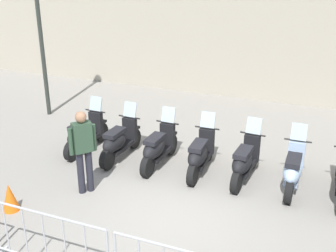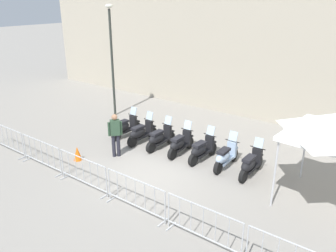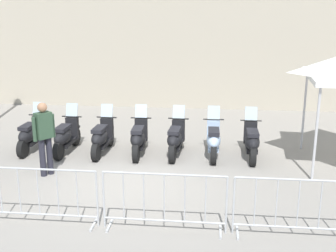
# 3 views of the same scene
# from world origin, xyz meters

# --- Properties ---
(ground_plane) EXTENTS (120.00, 120.00, 0.00)m
(ground_plane) POSITION_xyz_m (0.00, 0.00, 0.00)
(ground_plane) COLOR gray
(motorcycle_0) EXTENTS (0.56, 1.72, 1.24)m
(motorcycle_0) POSITION_xyz_m (-3.07, 1.49, 0.45)
(motorcycle_0) COLOR black
(motorcycle_0) RESTS_ON ground
(motorcycle_1) EXTENTS (0.56, 1.72, 1.24)m
(motorcycle_1) POSITION_xyz_m (-2.09, 1.51, 0.45)
(motorcycle_1) COLOR black
(motorcycle_1) RESTS_ON ground
(motorcycle_2) EXTENTS (0.56, 1.72, 1.24)m
(motorcycle_2) POSITION_xyz_m (-1.11, 1.61, 0.45)
(motorcycle_2) COLOR black
(motorcycle_2) RESTS_ON ground
(motorcycle_3) EXTENTS (0.59, 1.72, 1.24)m
(motorcycle_3) POSITION_xyz_m (-0.14, 1.72, 0.45)
(motorcycle_3) COLOR black
(motorcycle_3) RESTS_ON ground
(motorcycle_4) EXTENTS (0.56, 1.72, 1.24)m
(motorcycle_4) POSITION_xyz_m (0.83, 1.84, 0.45)
(motorcycle_4) COLOR black
(motorcycle_4) RESTS_ON ground
(motorcycle_5) EXTENTS (0.57, 1.73, 1.24)m
(motorcycle_5) POSITION_xyz_m (1.81, 1.93, 0.45)
(motorcycle_5) COLOR black
(motorcycle_5) RESTS_ON ground
(motorcycle_6) EXTENTS (0.56, 1.73, 1.24)m
(motorcycle_6) POSITION_xyz_m (2.78, 2.00, 0.45)
(motorcycle_6) COLOR black
(motorcycle_6) RESTS_ON ground
(barrier_segment_0) EXTENTS (2.17, 0.60, 1.07)m
(barrier_segment_0) POSITION_xyz_m (-5.45, -2.59, 0.53)
(barrier_segment_0) COLOR #B2B5B7
(barrier_segment_0) RESTS_ON ground
(barrier_segment_1) EXTENTS (2.17, 0.60, 1.07)m
(barrier_segment_1) POSITION_xyz_m (-3.20, -2.41, 0.53)
(barrier_segment_1) COLOR #B2B5B7
(barrier_segment_1) RESTS_ON ground
(barrier_segment_2) EXTENTS (2.17, 0.60, 1.07)m
(barrier_segment_2) POSITION_xyz_m (-0.95, -2.23, 0.53)
(barrier_segment_2) COLOR #B2B5B7
(barrier_segment_2) RESTS_ON ground
(barrier_segment_3) EXTENTS (2.17, 0.60, 1.07)m
(barrier_segment_3) POSITION_xyz_m (1.30, -2.05, 0.53)
(barrier_segment_3) COLOR #B2B5B7
(barrier_segment_3) RESTS_ON ground
(barrier_segment_4) EXTENTS (2.17, 0.60, 1.07)m
(barrier_segment_4) POSITION_xyz_m (3.55, -1.87, 0.53)
(barrier_segment_4) COLOR #B2B5B7
(barrier_segment_4) RESTS_ON ground
(street_lamp) EXTENTS (0.36, 0.36, 5.49)m
(street_lamp) POSITION_xyz_m (-5.66, 3.12, 3.34)
(street_lamp) COLOR #2D332D
(street_lamp) RESTS_ON ground
(officer_near_row_end) EXTENTS (0.39, 0.47, 1.73)m
(officer_near_row_end) POSITION_xyz_m (-1.89, -0.04, 0.98)
(officer_near_row_end) COLOR #23232D
(officer_near_row_end) RESTS_ON ground
(traffic_cone) EXTENTS (0.32, 0.32, 0.55)m
(traffic_cone) POSITION_xyz_m (-2.74, -1.23, 0.28)
(traffic_cone) COLOR orange
(traffic_cone) RESTS_ON ground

